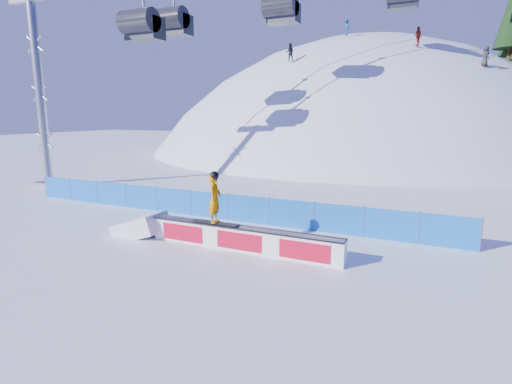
% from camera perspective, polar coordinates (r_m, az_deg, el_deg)
% --- Properties ---
extents(ground, '(160.00, 160.00, 0.00)m').
position_cam_1_polar(ground, '(15.18, -15.71, -7.47)').
color(ground, white).
rests_on(ground, ground).
extents(snow_hill, '(64.00, 64.00, 64.00)m').
position_cam_1_polar(snow_hill, '(58.27, 14.01, -12.16)').
color(snow_hill, white).
rests_on(snow_hill, ground).
extents(safety_fence, '(22.05, 0.05, 1.30)m').
position_cam_1_polar(safety_fence, '(18.50, -6.71, -1.84)').
color(safety_fence, blue).
rests_on(safety_fence, ground).
extents(rail_box, '(7.25, 0.51, 0.87)m').
position_cam_1_polar(rail_box, '(14.05, -2.01, -6.72)').
color(rail_box, white).
rests_on(rail_box, ground).
extents(snow_ramp, '(2.10, 1.31, 1.31)m').
position_cam_1_polar(snow_ramp, '(16.65, -16.09, -5.83)').
color(snow_ramp, white).
rests_on(snow_ramp, ground).
extents(snowboarder, '(1.81, 0.70, 1.89)m').
position_cam_1_polar(snowboarder, '(14.20, -5.91, -0.85)').
color(snowboarder, black).
rests_on(snowboarder, rail_box).
extents(distant_skiers, '(17.35, 7.55, 5.68)m').
position_cam_1_polar(distant_skiers, '(41.66, 16.23, 20.01)').
color(distant_skiers, black).
rests_on(distant_skiers, ground).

